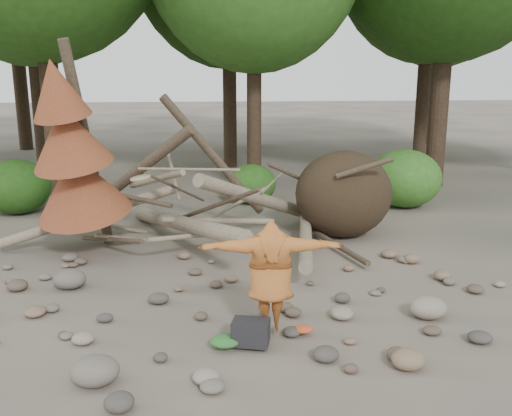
{
  "coord_description": "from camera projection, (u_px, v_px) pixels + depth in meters",
  "views": [
    {
      "loc": [
        -0.53,
        -8.08,
        3.76
      ],
      "look_at": [
        0.35,
        1.5,
        1.4
      ],
      "focal_mm": 40.0,
      "sensor_mm": 36.0,
      "label": 1
    }
  ],
  "objects": [
    {
      "name": "bush_right",
      "position": [
        405.0,
        178.0,
        15.78
      ],
      "size": [
        2.0,
        2.0,
        1.6
      ],
      "primitive_type": "ellipsoid",
      "color": "#387424",
      "rests_on": "ground"
    },
    {
      "name": "cloth_orange",
      "position": [
        303.0,
        332.0,
        8.23
      ],
      "size": [
        0.28,
        0.23,
        0.1
      ],
      "primitive_type": "ellipsoid",
      "color": "#C74622",
      "rests_on": "ground"
    },
    {
      "name": "frisbee_thrower",
      "position": [
        270.0,
        275.0,
        8.07
      ],
      "size": [
        2.99,
        0.76,
        2.27
      ],
      "color": "#AA5E26",
      "rests_on": "ground"
    },
    {
      "name": "bush_mid",
      "position": [
        252.0,
        184.0,
        16.24
      ],
      "size": [
        1.4,
        1.4,
        1.12
      ],
      "primitive_type": "ellipsoid",
      "color": "#2D621C",
      "rests_on": "ground"
    },
    {
      "name": "ground",
      "position": [
        242.0,
        320.0,
        8.76
      ],
      "size": [
        120.0,
        120.0,
        0.0
      ],
      "primitive_type": "plane",
      "color": "#514C44",
      "rests_on": "ground"
    },
    {
      "name": "boulder_front_left",
      "position": [
        95.0,
        371.0,
        6.94
      ],
      "size": [
        0.6,
        0.54,
        0.36
      ],
      "primitive_type": "ellipsoid",
      "color": "#6A6258",
      "rests_on": "ground"
    },
    {
      "name": "boulder_mid_left",
      "position": [
        70.0,
        279.0,
        9.98
      ],
      "size": [
        0.56,
        0.51,
        0.34
      ],
      "primitive_type": "ellipsoid",
      "color": "#615A51",
      "rests_on": "ground"
    },
    {
      "name": "deadfall_pile",
      "position": [
        319.0,
        197.0,
        12.81
      ],
      "size": [
        8.55,
        5.24,
        3.3
      ],
      "color": "#332619",
      "rests_on": "ground"
    },
    {
      "name": "cloth_green",
      "position": [
        225.0,
        344.0,
        7.81
      ],
      "size": [
        0.41,
        0.34,
        0.15
      ],
      "primitive_type": "ellipsoid",
      "color": "#2A6628",
      "rests_on": "ground"
    },
    {
      "name": "boulder_mid_right",
      "position": [
        428.0,
        308.0,
        8.79
      ],
      "size": [
        0.57,
        0.51,
        0.34
      ],
      "primitive_type": "ellipsoid",
      "color": "gray",
      "rests_on": "ground"
    },
    {
      "name": "dead_conifer",
      "position": [
        73.0,
        154.0,
        11.24
      ],
      "size": [
        2.06,
        2.16,
        4.35
      ],
      "color": "#4C3F30",
      "rests_on": "ground"
    },
    {
      "name": "boulder_front_right",
      "position": [
        408.0,
        359.0,
        7.3
      ],
      "size": [
        0.44,
        0.4,
        0.26
      ],
      "primitive_type": "ellipsoid",
      "color": "#79654C",
      "rests_on": "ground"
    },
    {
      "name": "backpack",
      "position": [
        251.0,
        336.0,
        7.86
      ],
      "size": [
        0.57,
        0.45,
        0.34
      ],
      "primitive_type": "cube",
      "rotation": [
        0.0,
        0.0,
        -0.25
      ],
      "color": "black",
      "rests_on": "ground"
    },
    {
      "name": "bush_left",
      "position": [
        16.0,
        187.0,
        15.06
      ],
      "size": [
        1.8,
        1.8,
        1.44
      ],
      "primitive_type": "ellipsoid",
      "color": "#224D14",
      "rests_on": "ground"
    }
  ]
}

